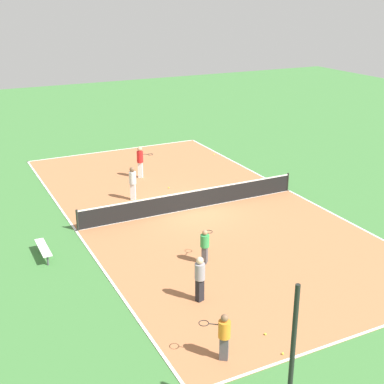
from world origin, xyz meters
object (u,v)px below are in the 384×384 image
object	(u,v)px
tennis_ball_midcourt	(214,155)
tennis_ball_near_net	(169,188)
fence_post_back_right	(292,362)
tennis_net	(192,199)
tennis_ball_left_sideline	(283,354)
player_far_green	(205,244)
tennis_ball_right_alley	(265,334)
bench	(43,248)
player_coach_red	(140,160)
player_center_orange	(224,334)
player_far_white	(133,181)
player_baseline_gray	(200,276)

from	to	relation	value
tennis_ball_midcourt	tennis_ball_near_net	world-z (taller)	same
fence_post_back_right	tennis_ball_near_net	bearing A→B (deg)	-104.63
tennis_net	tennis_ball_left_sideline	size ratio (longest dim) A/B	169.81
player_far_green	tennis_ball_right_alley	size ratio (longest dim) A/B	20.84
bench	player_coach_red	world-z (taller)	player_coach_red
bench	tennis_net	bearing A→B (deg)	103.98
tennis_ball_right_alley	tennis_ball_near_net	bearing A→B (deg)	-101.38
player_far_green	player_center_orange	bearing A→B (deg)	-159.20
player_far_white	player_center_orange	world-z (taller)	player_far_white
player_far_white	tennis_ball_right_alley	xyz separation A→B (m)	(0.39, 12.72, -0.99)
tennis_ball_near_net	fence_post_back_right	bearing A→B (deg)	75.37
tennis_ball_near_net	player_baseline_gray	bearing A→B (deg)	71.36
tennis_net	tennis_ball_midcourt	world-z (taller)	tennis_net
bench	player_coach_red	xyz separation A→B (m)	(-7.08, -7.43, 0.71)
tennis_ball_left_sideline	tennis_ball_right_alley	world-z (taller)	same
bench	tennis_ball_near_net	bearing A→B (deg)	123.09
tennis_ball_midcourt	tennis_ball_left_sideline	bearing A→B (deg)	67.04
bench	player_far_green	xyz separation A→B (m)	(-5.59, 3.34, 0.43)
tennis_net	player_baseline_gray	size ratio (longest dim) A/B	6.86
tennis_ball_midcourt	tennis_ball_right_alley	size ratio (longest dim) A/B	1.00
player_far_white	player_coach_red	world-z (taller)	player_coach_red
player_far_green	tennis_ball_midcourt	bearing A→B (deg)	13.18
tennis_ball_near_net	tennis_ball_midcourt	bearing A→B (deg)	-139.77
player_baseline_gray	tennis_ball_right_alley	world-z (taller)	player_baseline_gray
player_center_orange	tennis_ball_near_net	distance (m)	14.62
player_baseline_gray	tennis_ball_left_sideline	bearing A→B (deg)	-94.83
player_baseline_gray	fence_post_back_right	size ratio (longest dim) A/B	0.41
player_center_orange	tennis_ball_near_net	world-z (taller)	player_center_orange
tennis_ball_midcourt	tennis_ball_near_net	distance (m)	6.85
player_far_green	tennis_ball_midcourt	world-z (taller)	player_far_green
player_baseline_gray	tennis_ball_near_net	xyz separation A→B (m)	(-3.64, -10.79, -0.93)
player_coach_red	tennis_ball_left_sideline	bearing A→B (deg)	-63.06
tennis_ball_near_net	player_far_green	bearing A→B (deg)	75.37
tennis_net	tennis_ball_right_alley	size ratio (longest dim) A/B	169.81
tennis_ball_right_alley	fence_post_back_right	bearing A→B (deg)	63.85
tennis_net	fence_post_back_right	xyz separation A→B (m)	(4.27, 13.79, 1.53)
fence_post_back_right	player_center_orange	bearing A→B (deg)	-89.41
bench	tennis_ball_left_sideline	size ratio (longest dim) A/B	25.93
player_center_orange	fence_post_back_right	distance (m)	3.29
bench	player_far_white	xyz separation A→B (m)	(-5.46, -4.33, 0.65)
player_center_orange	player_baseline_gray	bearing A→B (deg)	-68.09
player_center_orange	tennis_ball_right_alley	distance (m)	1.98
bench	tennis_ball_midcourt	xyz separation A→B (m)	(-13.02, -9.50, -0.33)
tennis_ball_midcourt	tennis_ball_right_alley	xyz separation A→B (m)	(7.95, 17.90, 0.00)
bench	player_coach_red	bearing A→B (deg)	136.37
player_center_orange	player_far_white	bearing A→B (deg)	-62.53
player_far_white	tennis_ball_left_sideline	size ratio (longest dim) A/B	26.07
tennis_ball_left_sideline	fence_post_back_right	xyz separation A→B (m)	(1.64, 2.45, 2.00)
player_far_green	tennis_ball_left_sideline	world-z (taller)	player_far_green
player_far_white	tennis_ball_left_sideline	xyz separation A→B (m)	(0.46, 13.76, -0.99)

